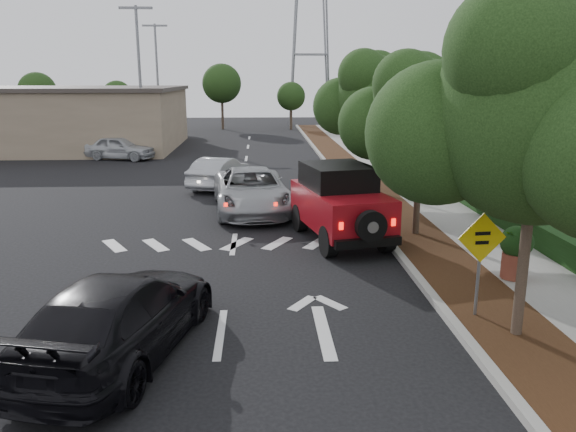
{
  "coord_description": "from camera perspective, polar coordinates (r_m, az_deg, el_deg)",
  "views": [
    {
      "loc": [
        0.79,
        -10.02,
        4.82
      ],
      "look_at": [
        1.46,
        3.0,
        1.58
      ],
      "focal_mm": 35.0,
      "sensor_mm": 36.0,
      "label": 1
    }
  ],
  "objects": [
    {
      "name": "ground",
      "position": [
        11.15,
        -6.87,
        -11.79
      ],
      "size": [
        120.0,
        120.0,
        0.0
      ],
      "primitive_type": "plane",
      "color": "black",
      "rests_on": "ground"
    },
    {
      "name": "curb",
      "position": [
        22.85,
        6.72,
        1.85
      ],
      "size": [
        0.2,
        70.0,
        0.15
      ],
      "primitive_type": "cube",
      "color": "#9E9B93",
      "rests_on": "ground"
    },
    {
      "name": "planting_strip",
      "position": [
        23.04,
        9.17,
        1.83
      ],
      "size": [
        1.8,
        70.0,
        0.12
      ],
      "primitive_type": "cube",
      "color": "black",
      "rests_on": "ground"
    },
    {
      "name": "sidewalk",
      "position": [
        23.51,
        13.71,
        1.85
      ],
      "size": [
        2.0,
        70.0,
        0.12
      ],
      "primitive_type": "cube",
      "color": "gray",
      "rests_on": "ground"
    },
    {
      "name": "hedge",
      "position": [
        23.88,
        16.98,
        2.66
      ],
      "size": [
        0.8,
        70.0,
        0.8
      ],
      "primitive_type": "cube",
      "color": "black",
      "rests_on": "ground"
    },
    {
      "name": "commercial_building",
      "position": [
        43.49,
        -25.98,
        8.83
      ],
      "size": [
        22.0,
        12.0,
        4.0
      ],
      "primitive_type": "cube",
      "color": "#83715A",
      "rests_on": "ground"
    },
    {
      "name": "transmission_tower",
      "position": [
        58.45,
        2.2,
        9.19
      ],
      "size": [
        7.0,
        4.0,
        28.0
      ],
      "primitive_type": null,
      "color": "slate",
      "rests_on": "ground"
    },
    {
      "name": "street_tree_near",
      "position": [
        11.7,
        22.09,
        -11.47
      ],
      "size": [
        3.8,
        3.8,
        5.92
      ],
      "primitive_type": null,
      "color": "black",
      "rests_on": "ground"
    },
    {
      "name": "street_tree_mid",
      "position": [
        17.87,
        12.79,
        -2.07
      ],
      "size": [
        3.2,
        3.2,
        5.32
      ],
      "primitive_type": null,
      "color": "black",
      "rests_on": "ground"
    },
    {
      "name": "street_tree_far",
      "position": [
        24.01,
        8.67,
        2.19
      ],
      "size": [
        3.4,
        3.4,
        5.62
      ],
      "primitive_type": null,
      "color": "black",
      "rests_on": "ground"
    },
    {
      "name": "light_pole_a",
      "position": [
        37.07,
        -14.35,
        6.03
      ],
      "size": [
        2.0,
        0.22,
        9.0
      ],
      "primitive_type": null,
      "color": "slate",
      "rests_on": "ground"
    },
    {
      "name": "light_pole_b",
      "position": [
        48.97,
        -12.81,
        7.94
      ],
      "size": [
        2.0,
        0.22,
        9.0
      ],
      "primitive_type": null,
      "color": "slate",
      "rests_on": "ground"
    },
    {
      "name": "red_jeep",
      "position": [
        16.98,
        5.12,
        1.43
      ],
      "size": [
        2.79,
        4.65,
        2.28
      ],
      "rotation": [
        0.0,
        0.0,
        0.22
      ],
      "color": "black",
      "rests_on": "ground"
    },
    {
      "name": "silver_suv_ahead",
      "position": [
        20.58,
        -3.71,
        2.6
      ],
      "size": [
        3.19,
        5.9,
        1.57
      ],
      "primitive_type": "imported",
      "rotation": [
        0.0,
        0.0,
        0.1
      ],
      "color": "#95989C",
      "rests_on": "ground"
    },
    {
      "name": "black_suv_oncoming",
      "position": [
        10.44,
        -16.72,
        -9.66
      ],
      "size": [
        3.21,
        5.48,
        1.49
      ],
      "primitive_type": "imported",
      "rotation": [
        0.0,
        0.0,
        2.91
      ],
      "color": "black",
      "rests_on": "ground"
    },
    {
      "name": "silver_sedan_oncoming",
      "position": [
        25.38,
        -6.98,
        4.44
      ],
      "size": [
        2.71,
        4.36,
        1.36
      ],
      "primitive_type": "imported",
      "rotation": [
        0.0,
        0.0,
        2.81
      ],
      "color": "#A1A3A9",
      "rests_on": "ground"
    },
    {
      "name": "parked_suv",
      "position": [
        35.3,
        -16.69,
        6.67
      ],
      "size": [
        4.48,
        2.82,
        1.42
      ],
      "primitive_type": "imported",
      "rotation": [
        0.0,
        0.0,
        1.28
      ],
      "color": "#B6BABF",
      "rests_on": "ground"
    },
    {
      "name": "speed_hump_sign",
      "position": [
        11.74,
        18.99,
        -3.35
      ],
      "size": [
        1.0,
        0.12,
        2.14
      ],
      "rotation": [
        0.0,
        0.0,
        0.09
      ],
      "color": "slate",
      "rests_on": "ground"
    },
    {
      "name": "terracotta_planter",
      "position": [
        14.38,
        22.18,
        -2.91
      ],
      "size": [
        0.77,
        0.77,
        1.34
      ],
      "rotation": [
        0.0,
        0.0,
        -0.04
      ],
      "color": "brown",
      "rests_on": "ground"
    }
  ]
}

